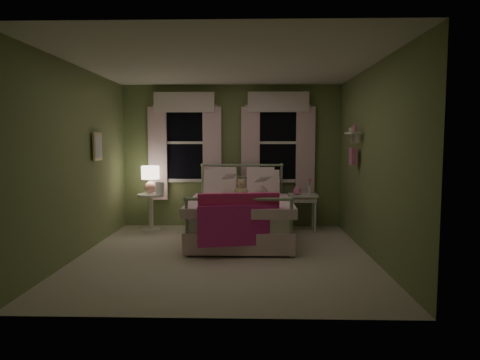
{
  "coord_description": "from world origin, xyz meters",
  "views": [
    {
      "loc": [
        0.36,
        -5.78,
        1.58
      ],
      "look_at": [
        0.2,
        0.57,
        1.0
      ],
      "focal_mm": 32.0,
      "sensor_mm": 36.0,
      "label": 1
    }
  ],
  "objects_px": {
    "table_lamp": "(150,177)",
    "bed": "(241,217)",
    "nightstand_right": "(303,200)",
    "teddy_bear": "(241,189)",
    "child_left": "(225,178)",
    "child_right": "(258,178)",
    "nightstand_left": "(151,207)"
  },
  "relations": [
    {
      "from": "table_lamp",
      "to": "bed",
      "type": "bearing_deg",
      "value": -24.66
    },
    {
      "from": "bed",
      "to": "table_lamp",
      "type": "distance_m",
      "value": 1.86
    },
    {
      "from": "teddy_bear",
      "to": "nightstand_left",
      "type": "bearing_deg",
      "value": 163.55
    },
    {
      "from": "bed",
      "to": "nightstand_left",
      "type": "bearing_deg",
      "value": 155.34
    },
    {
      "from": "nightstand_left",
      "to": "table_lamp",
      "type": "bearing_deg",
      "value": 0.0
    },
    {
      "from": "bed",
      "to": "teddy_bear",
      "type": "bearing_deg",
      "value": 90.0
    },
    {
      "from": "child_left",
      "to": "nightstand_right",
      "type": "height_order",
      "value": "child_left"
    },
    {
      "from": "bed",
      "to": "nightstand_right",
      "type": "xyz_separation_m",
      "value": [
        1.08,
        0.78,
        0.17
      ]
    },
    {
      "from": "nightstand_left",
      "to": "table_lamp",
      "type": "height_order",
      "value": "table_lamp"
    },
    {
      "from": "nightstand_right",
      "to": "teddy_bear",
      "type": "bearing_deg",
      "value": -154.57
    },
    {
      "from": "child_right",
      "to": "nightstand_right",
      "type": "xyz_separation_m",
      "value": [
        0.8,
        0.35,
        -0.42
      ]
    },
    {
      "from": "bed",
      "to": "child_left",
      "type": "distance_m",
      "value": 0.77
    },
    {
      "from": "bed",
      "to": "nightstand_left",
      "type": "height_order",
      "value": "bed"
    },
    {
      "from": "nightstand_left",
      "to": "table_lamp",
      "type": "relative_size",
      "value": 1.36
    },
    {
      "from": "bed",
      "to": "child_right",
      "type": "distance_m",
      "value": 0.77
    },
    {
      "from": "bed",
      "to": "child_right",
      "type": "xyz_separation_m",
      "value": [
        0.28,
        0.42,
        0.58
      ]
    },
    {
      "from": "child_left",
      "to": "table_lamp",
      "type": "bearing_deg",
      "value": -20.84
    },
    {
      "from": "teddy_bear",
      "to": "nightstand_left",
      "type": "distance_m",
      "value": 1.72
    },
    {
      "from": "child_left",
      "to": "child_right",
      "type": "height_order",
      "value": "child_right"
    },
    {
      "from": "nightstand_left",
      "to": "bed",
      "type": "bearing_deg",
      "value": -24.66
    },
    {
      "from": "child_left",
      "to": "table_lamp",
      "type": "xyz_separation_m",
      "value": [
        -1.33,
        0.32,
        -0.0
      ]
    },
    {
      "from": "child_left",
      "to": "table_lamp",
      "type": "relative_size",
      "value": 1.63
    },
    {
      "from": "nightstand_left",
      "to": "table_lamp",
      "type": "distance_m",
      "value": 0.54
    },
    {
      "from": "teddy_bear",
      "to": "table_lamp",
      "type": "height_order",
      "value": "table_lamp"
    },
    {
      "from": "table_lamp",
      "to": "nightstand_right",
      "type": "relative_size",
      "value": 0.75
    },
    {
      "from": "nightstand_left",
      "to": "nightstand_right",
      "type": "distance_m",
      "value": 2.69
    },
    {
      "from": "child_right",
      "to": "nightstand_left",
      "type": "height_order",
      "value": "child_right"
    },
    {
      "from": "child_right",
      "to": "child_left",
      "type": "bearing_deg",
      "value": 2.13
    },
    {
      "from": "child_right",
      "to": "table_lamp",
      "type": "bearing_deg",
      "value": -7.38
    },
    {
      "from": "child_right",
      "to": "nightstand_right",
      "type": "relative_size",
      "value": 1.24
    },
    {
      "from": "child_left",
      "to": "bed",
      "type": "bearing_deg",
      "value": 116.15
    },
    {
      "from": "bed",
      "to": "child_left",
      "type": "xyz_separation_m",
      "value": [
        -0.28,
        0.42,
        0.58
      ]
    }
  ]
}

